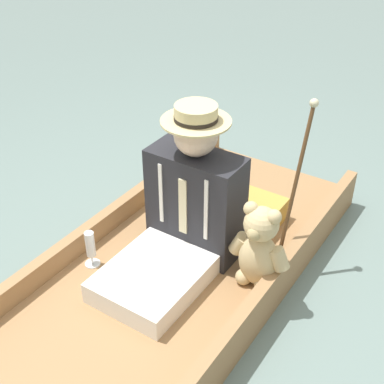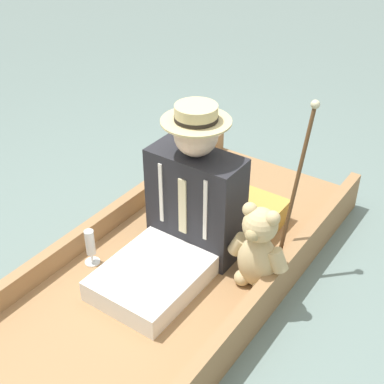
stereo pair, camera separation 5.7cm
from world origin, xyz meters
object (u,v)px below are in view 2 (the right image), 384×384
Objects in this scene: teddy_bear at (258,250)px; wine_glass at (90,245)px; seated_person at (185,211)px; walking_cane at (299,171)px.

wine_glass is at bearing 24.01° from teddy_bear.
seated_person is 1.79× the size of teddy_bear.
walking_cane reaches higher than wine_glass.
seated_person reaches higher than teddy_bear.
teddy_bear is 0.43m from walking_cane.
walking_cane is at bearing -139.08° from wine_glass.
wine_glass is (0.75, 0.34, -0.09)m from teddy_bear.
wine_glass is 0.24× the size of walking_cane.
walking_cane is (-0.77, -0.67, 0.36)m from wine_glass.
teddy_bear is 2.27× the size of wine_glass.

